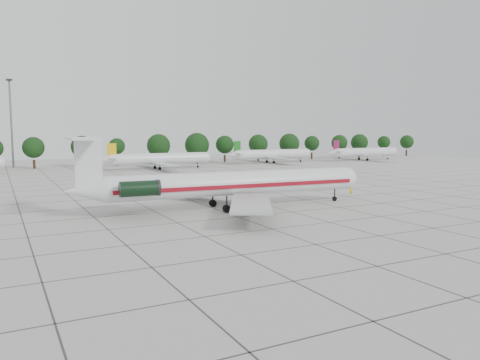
{
  "coord_description": "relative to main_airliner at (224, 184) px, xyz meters",
  "views": [
    {
      "loc": [
        -34.49,
        -59.02,
        10.75
      ],
      "look_at": [
        -2.72,
        1.61,
        3.5
      ],
      "focal_mm": 35.0,
      "sensor_mm": 36.0,
      "label": 1
    }
  ],
  "objects": [
    {
      "name": "main_airliner",
      "position": [
        0.0,
        0.0,
        0.0
      ],
      "size": [
        42.62,
        33.43,
        9.99
      ],
      "rotation": [
        0.0,
        0.0,
        -0.06
      ],
      "color": "silver",
      "rests_on": "ground"
    },
    {
      "name": "bg_airliner_e",
      "position": [
        91.69,
        72.18,
        -0.62
      ],
      "size": [
        28.24,
        27.2,
        7.4
      ],
      "color": "silver",
      "rests_on": "ground"
    },
    {
      "name": "ground_crew",
      "position": [
        24.78,
        2.63,
        -2.53
      ],
      "size": [
        0.87,
        0.8,
        2.0
      ],
      "primitive_type": "imported",
      "rotation": [
        0.0,
        0.0,
        3.72
      ],
      "color": "yellow",
      "rests_on": "ground"
    },
    {
      "name": "ground",
      "position": [
        7.01,
        1.75,
        -3.53
      ],
      "size": [
        260.0,
        260.0,
        0.0
      ],
      "primitive_type": "plane",
      "color": "#B8B8B1",
      "rests_on": "ground"
    },
    {
      "name": "bg_airliner_d",
      "position": [
        54.46,
        75.8,
        -0.62
      ],
      "size": [
        28.24,
        27.2,
        7.4
      ],
      "color": "silver",
      "rests_on": "ground"
    },
    {
      "name": "bg_airliner_c",
      "position": [
        13.23,
        68.66,
        -0.62
      ],
      "size": [
        28.24,
        27.2,
        7.4
      ],
      "color": "silver",
      "rests_on": "ground"
    },
    {
      "name": "floodlight_mast",
      "position": [
        -22.99,
        93.75,
        10.76
      ],
      "size": [
        1.6,
        1.6,
        25.45
      ],
      "color": "slate",
      "rests_on": "ground"
    },
    {
      "name": "tree_line",
      "position": [
        -4.67,
        86.75,
        2.45
      ],
      "size": [
        249.86,
        8.44,
        10.22
      ],
      "color": "#332114",
      "rests_on": "ground"
    },
    {
      "name": "apron_joints",
      "position": [
        7.01,
        16.75,
        -3.52
      ],
      "size": [
        170.0,
        170.0,
        0.02
      ],
      "primitive_type": "cube",
      "color": "#383838",
      "rests_on": "ground"
    }
  ]
}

